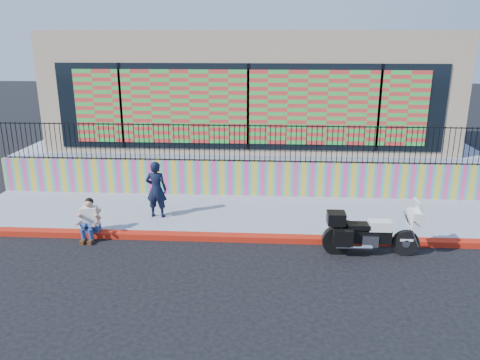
{
  "coord_description": "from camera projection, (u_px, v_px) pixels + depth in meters",
  "views": [
    {
      "loc": [
        0.68,
        -11.08,
        5.01
      ],
      "look_at": [
        -0.08,
        1.2,
        1.27
      ],
      "focal_mm": 35.0,
      "sensor_mm": 36.0,
      "label": 1
    }
  ],
  "objects": [
    {
      "name": "police_officer",
      "position": [
        156.0,
        189.0,
        13.06
      ],
      "size": [
        0.61,
        0.42,
        1.62
      ],
      "primitive_type": "imported",
      "rotation": [
        0.0,
        0.0,
        3.08
      ],
      "color": "black",
      "rests_on": "sidewalk"
    },
    {
      "name": "red_curb",
      "position": [
        240.0,
        238.0,
        12.06
      ],
      "size": [
        16.0,
        0.3,
        0.15
      ],
      "primitive_type": "cube",
      "color": "#A3120B",
      "rests_on": "ground"
    },
    {
      "name": "police_motorcycle",
      "position": [
        370.0,
        231.0,
        11.15
      ],
      "size": [
        2.27,
        0.75,
        1.41
      ],
      "color": "black",
      "rests_on": "ground"
    },
    {
      "name": "ground",
      "position": [
        240.0,
        240.0,
        12.08
      ],
      "size": [
        90.0,
        90.0,
        0.0
      ],
      "primitive_type": "plane",
      "color": "black",
      "rests_on": "ground"
    },
    {
      "name": "mural_wall",
      "position": [
        246.0,
        178.0,
        14.98
      ],
      "size": [
        16.0,
        0.2,
        1.1
      ],
      "primitive_type": "cube",
      "color": "#EA3D84",
      "rests_on": "sidewalk"
    },
    {
      "name": "sidewalk",
      "position": [
        244.0,
        215.0,
        13.64
      ],
      "size": [
        16.0,
        3.0,
        0.15
      ],
      "primitive_type": "cube",
      "color": "#8E94AB",
      "rests_on": "ground"
    },
    {
      "name": "metal_fence",
      "position": [
        247.0,
        143.0,
        14.65
      ],
      "size": [
        15.8,
        0.04,
        1.2
      ],
      "primitive_type": null,
      "color": "black",
      "rests_on": "mural_wall"
    },
    {
      "name": "seated_man",
      "position": [
        89.0,
        223.0,
        12.02
      ],
      "size": [
        0.54,
        0.71,
        1.06
      ],
      "color": "navy",
      "rests_on": "ground"
    },
    {
      "name": "elevated_platform",
      "position": [
        252.0,
        146.0,
        19.87
      ],
      "size": [
        16.0,
        10.0,
        1.25
      ],
      "primitive_type": "cube",
      "color": "#8E94AB",
      "rests_on": "ground"
    },
    {
      "name": "storefront_building",
      "position": [
        253.0,
        83.0,
        18.9
      ],
      "size": [
        14.0,
        8.06,
        4.0
      ],
      "color": "tan",
      "rests_on": "elevated_platform"
    }
  ]
}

